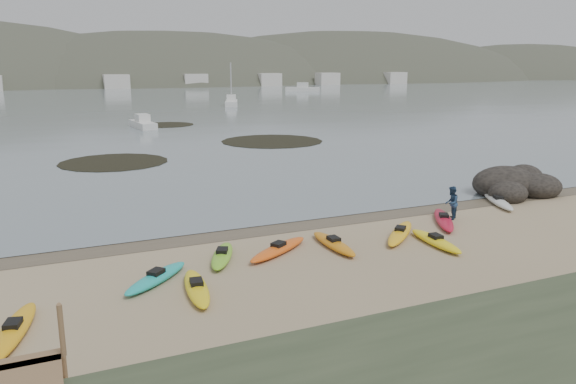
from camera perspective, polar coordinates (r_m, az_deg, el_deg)
name	(u,v)px	position (r m, az deg, el deg)	size (l,w,h in m)	color
ground	(288,223)	(26.26, 0.00, -3.19)	(600.00, 600.00, 0.00)	tan
wet_sand	(291,225)	(25.99, 0.27, -3.35)	(60.00, 60.00, 0.00)	brown
water	(56,77)	(323.29, -22.54, 10.76)	(1200.00, 1200.00, 0.00)	slate
stairs	(23,383)	(13.06, -25.32, -17.10)	(1.50, 2.70, 2.10)	olive
kayaks	(327,247)	(22.48, 3.97, -5.59)	(24.90, 9.65, 0.34)	#F05B14
person_east	(451,203)	(27.83, 16.27, -1.07)	(0.78, 0.61, 1.61)	navy
rock_cluster	(515,189)	(34.58, 22.07, 0.25)	(5.47, 4.05, 1.95)	black
kelp_mats	(203,142)	(53.28, -8.64, 5.00)	(24.02, 31.38, 0.04)	black
moored_boats	(116,102)	(104.45, -17.03, 8.75)	(97.40, 73.79, 1.26)	silver
far_hills	(178,124)	(223.82, -11.09, 6.82)	(550.00, 135.00, 80.00)	#384235
far_town	(98,82)	(168.91, -18.74, 10.54)	(199.00, 5.00, 4.00)	beige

